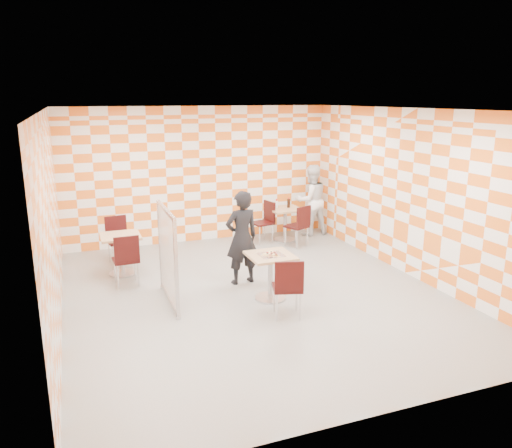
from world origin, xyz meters
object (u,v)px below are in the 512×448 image
Objects in this scene: second_table at (285,219)px; chair_second_front at (300,223)px; main_table at (270,269)px; chair_second_side at (265,218)px; man_dark at (242,238)px; chair_main_front at (288,284)px; sport_bottle at (276,204)px; chair_empty_near at (126,256)px; chair_empty_far at (118,236)px; empty_table at (121,248)px; soda_bottle at (289,203)px; man_white at (311,200)px; partition at (168,256)px.

chair_second_front is (0.08, -0.60, 0.04)m from second_table.
chair_second_side reaches higher than main_table.
main_table is 0.93m from man_dark.
chair_main_front is 4.24m from sport_bottle.
chair_second_side is 1.00× the size of chair_empty_near.
chair_second_front is 3.80m from chair_empty_far.
main_table is 3.48m from chair_empty_far.
chair_empty_far is (0.01, 0.73, 0.04)m from empty_table.
soda_bottle is (0.57, 0.01, 0.31)m from chair_second_side.
man_white reaches higher than chair_empty_far.
soda_bottle is (3.27, 2.69, 0.06)m from partition.
partition reaches higher than chair_empty_near.
chair_second_side is 3.81m from partition.
chair_second_side is 4.02× the size of soda_bottle.
man_dark reaches higher than empty_table.
chair_empty_near is at bearing -89.59° from chair_empty_far.
chair_second_side is 2.62m from man_dark.
sport_bottle is (1.48, 3.96, 0.29)m from chair_main_front.
chair_empty_near is 0.56× the size of man_dark.
chair_empty_near is 4.19m from soda_bottle.
chair_second_side is at bearing -178.85° from soda_bottle.
chair_empty_near is 4.89m from man_white.
chair_empty_near is 1.40m from chair_empty_far.
chair_second_side is 0.56× the size of man_dark.
main_table is 0.45× the size of man_white.
chair_main_front and chair_second_front have the same top height.
chair_main_front is 4.28m from soda_bottle.
second_table is 3.85m from empty_table.
man_white is (2.38, 3.31, 0.32)m from main_table.
main_table is 3.55m from soda_bottle.
chair_second_front is 1.00× the size of chair_empty_far.
man_white is at bearing 23.47° from chair_empty_near.
chair_second_side and chair_empty_far have the same top height.
second_table is at bearing 39.90° from partition.
main_table is 3.44m from second_table.
chair_empty_far reaches higher than empty_table.
partition is at bearing -71.23° from empty_table.
empty_table is 3.98m from soda_bottle.
chair_empty_near is at bearing 146.91° from main_table.
chair_empty_far is 0.56× the size of man_dark.
empty_table is at bearing -38.75° from man_dark.
soda_bottle is at bearing 39.52° from partition.
man_white is (4.50, 1.27, 0.32)m from empty_table.
second_table is (1.60, 3.05, 0.00)m from main_table.
man_white is at bearing 6.94° from chair_empty_far.
chair_main_front is at bearing -118.05° from chair_second_front.
chair_empty_far is 4.62× the size of sport_bottle.
empty_table is (-3.72, -1.01, 0.00)m from second_table.
sport_bottle is (3.54, 0.40, 0.29)m from chair_empty_far.
chair_empty_near reaches higher than second_table.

